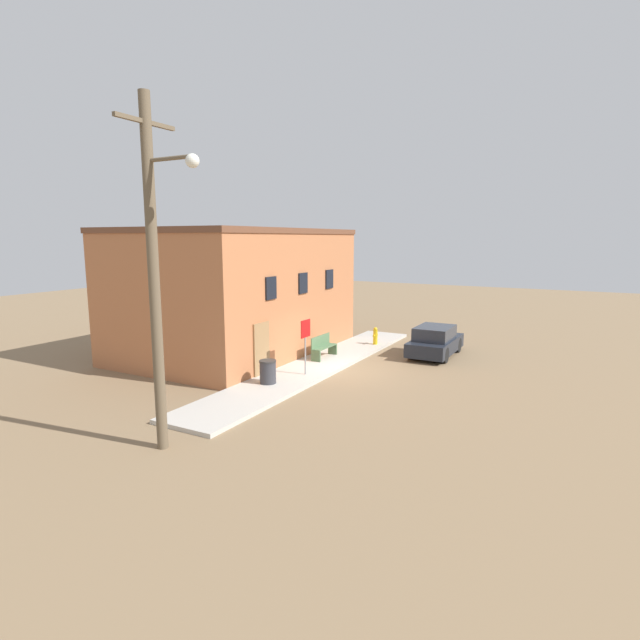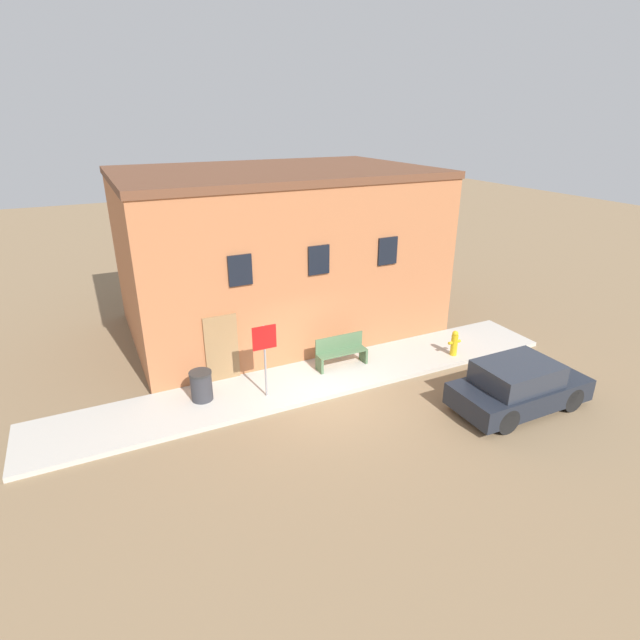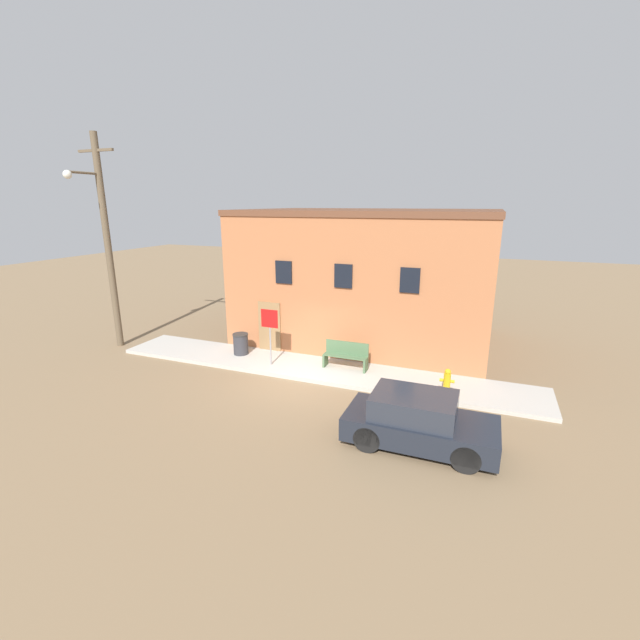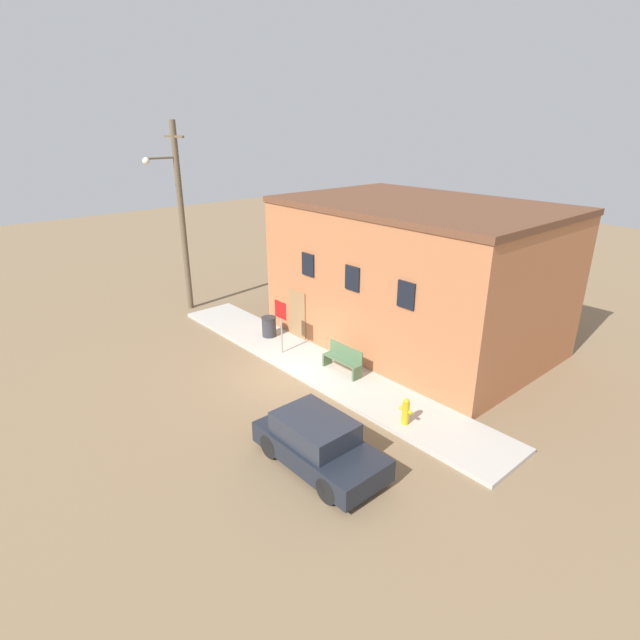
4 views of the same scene
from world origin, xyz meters
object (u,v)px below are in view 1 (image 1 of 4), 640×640
object	(u,v)px
bench	(323,347)
trash_bin	(268,372)
stop_sign	(305,336)
parked_car	(435,342)
fire_hydrant	(375,336)
utility_pole	(156,269)

from	to	relation	value
bench	trash_bin	world-z (taller)	bench
stop_sign	parked_car	size ratio (longest dim) A/B	0.56
stop_sign	fire_hydrant	bearing A→B (deg)	-2.19
utility_pole	bench	bearing A→B (deg)	4.72
trash_bin	parked_car	bearing A→B (deg)	-27.27
utility_pole	trash_bin	bearing A→B (deg)	7.32
fire_hydrant	trash_bin	xyz separation A→B (m)	(-8.22, 0.86, -0.00)
bench	fire_hydrant	bearing A→B (deg)	-14.48
bench	trash_bin	xyz separation A→B (m)	(-4.48, -0.10, -0.06)
fire_hydrant	bench	size ratio (longest dim) A/B	0.52
parked_car	fire_hydrant	bearing A→B (deg)	82.43
bench	parked_car	xyz separation A→B (m)	(3.32, -4.12, 0.04)
bench	parked_car	distance (m)	5.30
stop_sign	parked_car	xyz separation A→B (m)	(6.10, -3.41, -0.99)
stop_sign	trash_bin	xyz separation A→B (m)	(-1.70, 0.61, -1.09)
trash_bin	utility_pole	size ratio (longest dim) A/B	0.10
utility_pole	parked_car	xyz separation A→B (m)	(13.61, -3.27, -4.00)
bench	parked_car	size ratio (longest dim) A/B	0.43
stop_sign	utility_pole	world-z (taller)	utility_pole
fire_hydrant	bench	distance (m)	3.86
bench	trash_bin	distance (m)	4.48
fire_hydrant	stop_sign	distance (m)	6.61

